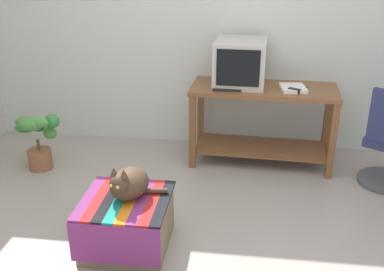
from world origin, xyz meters
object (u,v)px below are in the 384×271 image
(desk, at_px, (262,112))
(book, at_px, (293,88))
(cat, at_px, (128,183))
(ottoman_with_blanket, at_px, (127,223))
(tv_monitor, at_px, (240,63))
(potted_plant, at_px, (38,137))
(stapler, at_px, (294,91))
(keyboard, at_px, (235,88))

(desk, height_order, book, book)
(book, xyz_separation_m, cat, (-1.17, -1.41, -0.29))
(ottoman_with_blanket, relative_size, cat, 1.46)
(tv_monitor, distance_m, cat, 1.74)
(desk, relative_size, ottoman_with_blanket, 2.26)
(ottoman_with_blanket, bearing_deg, tv_monitor, 65.68)
(potted_plant, bearing_deg, book, 9.06)
(desk, height_order, stapler, stapler)
(tv_monitor, height_order, cat, tv_monitor)
(tv_monitor, bearing_deg, cat, -111.23)
(desk, xyz_separation_m, potted_plant, (-2.06, -0.42, -0.19))
(desk, bearing_deg, book, -9.35)
(ottoman_with_blanket, bearing_deg, cat, 54.28)
(keyboard, relative_size, book, 1.55)
(book, distance_m, ottoman_with_blanket, 1.95)
(keyboard, height_order, cat, keyboard)
(keyboard, distance_m, book, 0.52)
(book, xyz_separation_m, stapler, (0.01, -0.09, 0.00))
(keyboard, relative_size, potted_plant, 0.72)
(desk, xyz_separation_m, ottoman_with_blanket, (-0.93, -1.49, -0.32))
(cat, bearing_deg, ottoman_with_blanket, -109.64)
(cat, distance_m, stapler, 1.79)
(keyboard, height_order, potted_plant, keyboard)
(book, bearing_deg, tv_monitor, 158.53)
(ottoman_with_blanket, bearing_deg, keyboard, 64.10)
(tv_monitor, xyz_separation_m, book, (0.48, -0.12, -0.19))
(desk, relative_size, stapler, 12.37)
(desk, height_order, tv_monitor, tv_monitor)
(desk, distance_m, cat, 1.72)
(keyboard, distance_m, cat, 1.52)
(cat, bearing_deg, potted_plant, 153.86)
(keyboard, relative_size, stapler, 3.64)
(desk, bearing_deg, tv_monitor, 166.28)
(tv_monitor, relative_size, book, 2.12)
(book, height_order, ottoman_with_blanket, book)
(ottoman_with_blanket, bearing_deg, potted_plant, 136.57)
(tv_monitor, height_order, book, tv_monitor)
(tv_monitor, relative_size, keyboard, 1.37)
(ottoman_with_blanket, bearing_deg, stapler, 48.34)
(cat, bearing_deg, desk, 74.09)
(desk, height_order, keyboard, keyboard)
(keyboard, bearing_deg, ottoman_with_blanket, -117.92)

